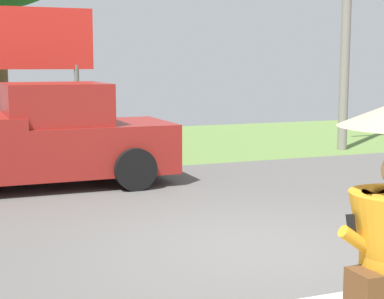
{
  "coord_description": "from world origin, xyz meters",
  "views": [
    {
      "loc": [
        -3.39,
        -6.53,
        2.24
      ],
      "look_at": [
        -0.43,
        1.0,
        1.1
      ],
      "focal_mm": 57.54,
      "sensor_mm": 36.0,
      "label": 1
    }
  ],
  "objects": [
    {
      "name": "ground_plane",
      "position": [
        0.0,
        2.95,
        -0.05
      ],
      "size": [
        40.0,
        22.0,
        0.2
      ],
      "color": "#565451"
    },
    {
      "name": "pickup_truck",
      "position": [
        -2.08,
        4.84,
        0.87
      ],
      "size": [
        5.2,
        2.28,
        1.88
      ],
      "rotation": [
        0.0,
        0.0,
        0.11
      ],
      "color": "maroon",
      "rests_on": "ground_plane"
    },
    {
      "name": "utility_pole",
      "position": [
        6.07,
        6.84,
        3.49
      ],
      "size": [
        1.8,
        0.24,
        6.63
      ],
      "color": "gray",
      "rests_on": "ground_plane"
    },
    {
      "name": "roadside_billboard",
      "position": [
        -1.5,
        7.99,
        2.55
      ],
      "size": [
        2.6,
        0.12,
        3.5
      ],
      "color": "slate",
      "rests_on": "ground_plane"
    }
  ]
}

